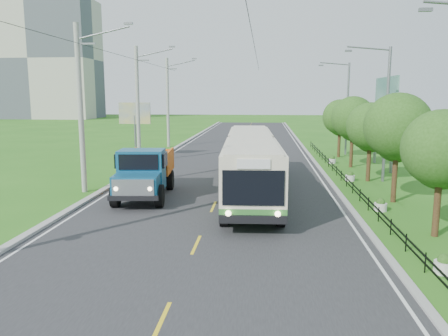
# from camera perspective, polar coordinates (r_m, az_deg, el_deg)

# --- Properties ---
(ground) EXTENTS (240.00, 240.00, 0.00)m
(ground) POSITION_cam_1_polar(r_m,az_deg,el_deg) (17.50, -3.66, -10.01)
(ground) COLOR #296818
(ground) RESTS_ON ground
(road) EXTENTS (14.00, 120.00, 0.02)m
(road) POSITION_cam_1_polar(r_m,az_deg,el_deg) (36.86, 1.09, 0.35)
(road) COLOR #28282B
(road) RESTS_ON ground
(curb_left) EXTENTS (0.40, 120.00, 0.15)m
(curb_left) POSITION_cam_1_polar(r_m,az_deg,el_deg) (38.04, -9.80, 0.59)
(curb_left) COLOR #9E9E99
(curb_left) RESTS_ON ground
(curb_right) EXTENTS (0.30, 120.00, 0.10)m
(curb_right) POSITION_cam_1_polar(r_m,az_deg,el_deg) (37.05, 12.19, 0.25)
(curb_right) COLOR #9E9E99
(curb_right) RESTS_ON ground
(edge_line_left) EXTENTS (0.12, 120.00, 0.00)m
(edge_line_left) POSITION_cam_1_polar(r_m,az_deg,el_deg) (37.91, -8.99, 0.50)
(edge_line_left) COLOR silver
(edge_line_left) RESTS_ON road
(edge_line_right) EXTENTS (0.12, 120.00, 0.00)m
(edge_line_right) POSITION_cam_1_polar(r_m,az_deg,el_deg) (36.99, 11.42, 0.21)
(edge_line_right) COLOR silver
(edge_line_right) RESTS_ON road
(centre_dash) EXTENTS (0.12, 2.20, 0.00)m
(centre_dash) POSITION_cam_1_polar(r_m,az_deg,el_deg) (17.50, -3.66, -9.94)
(centre_dash) COLOR yellow
(centre_dash) RESTS_ON road
(railing_right) EXTENTS (0.04, 40.00, 0.60)m
(railing_right) POSITION_cam_1_polar(r_m,az_deg,el_deg) (31.28, 15.06, -1.07)
(railing_right) COLOR black
(railing_right) RESTS_ON ground
(pole_near) EXTENTS (3.51, 0.32, 10.00)m
(pole_near) POSITION_cam_1_polar(r_m,az_deg,el_deg) (27.54, -18.18, 7.45)
(pole_near) COLOR gray
(pole_near) RESTS_ON ground
(pole_mid) EXTENTS (3.51, 0.32, 10.00)m
(pole_mid) POSITION_cam_1_polar(r_m,az_deg,el_deg) (38.86, -11.15, 8.17)
(pole_mid) COLOR gray
(pole_mid) RESTS_ON ground
(pole_far) EXTENTS (3.51, 0.32, 10.00)m
(pole_far) POSITION_cam_1_polar(r_m,az_deg,el_deg) (50.49, -7.32, 8.52)
(pole_far) COLOR gray
(pole_far) RESTS_ON ground
(tree_second) EXTENTS (3.18, 3.26, 5.30)m
(tree_second) POSITION_cam_1_polar(r_m,az_deg,el_deg) (19.97, 26.52, 1.82)
(tree_second) COLOR #382314
(tree_second) RESTS_ON ground
(tree_third) EXTENTS (3.60, 3.62, 6.00)m
(tree_third) POSITION_cam_1_polar(r_m,az_deg,el_deg) (25.58, 21.76, 4.65)
(tree_third) COLOR #382314
(tree_third) RESTS_ON ground
(tree_fourth) EXTENTS (3.24, 3.31, 5.40)m
(tree_fourth) POSITION_cam_1_polar(r_m,az_deg,el_deg) (31.39, 18.63, 4.85)
(tree_fourth) COLOR #382314
(tree_fourth) RESTS_ON ground
(tree_fifth) EXTENTS (3.48, 3.52, 5.80)m
(tree_fifth) POSITION_cam_1_polar(r_m,az_deg,el_deg) (37.22, 16.53, 6.01)
(tree_fifth) COLOR #382314
(tree_fifth) RESTS_ON ground
(tree_back) EXTENTS (3.30, 3.36, 5.50)m
(tree_back) POSITION_cam_1_polar(r_m,az_deg,el_deg) (43.12, 14.96, 6.22)
(tree_back) COLOR #382314
(tree_back) RESTS_ON ground
(streetlight_mid) EXTENTS (3.02, 0.20, 9.07)m
(streetlight_mid) POSITION_cam_1_polar(r_m,az_deg,el_deg) (31.38, 20.22, 7.17)
(streetlight_mid) COLOR slate
(streetlight_mid) RESTS_ON ground
(streetlight_far) EXTENTS (3.02, 0.20, 9.07)m
(streetlight_far) POSITION_cam_1_polar(r_m,az_deg,el_deg) (45.05, 15.63, 7.91)
(streetlight_far) COLOR slate
(streetlight_far) RESTS_ON ground
(planter_front) EXTENTS (0.64, 0.64, 0.67)m
(planter_front) POSITION_cam_1_polar(r_m,az_deg,el_deg) (16.48, 26.79, -11.24)
(planter_front) COLOR silver
(planter_front) RESTS_ON ground
(planter_near) EXTENTS (0.64, 0.64, 0.67)m
(planter_near) POSITION_cam_1_polar(r_m,az_deg,el_deg) (23.76, 19.76, -4.61)
(planter_near) COLOR silver
(planter_near) RESTS_ON ground
(planter_mid) EXTENTS (0.64, 0.64, 0.67)m
(planter_mid) POSITION_cam_1_polar(r_m,az_deg,el_deg) (31.39, 16.14, -1.11)
(planter_mid) COLOR silver
(planter_mid) RESTS_ON ground
(planter_far) EXTENTS (0.64, 0.64, 0.67)m
(planter_far) POSITION_cam_1_polar(r_m,az_deg,el_deg) (39.17, 13.96, 1.02)
(planter_far) COLOR silver
(planter_far) RESTS_ON ground
(billboard_left) EXTENTS (3.00, 0.20, 5.20)m
(billboard_left) POSITION_cam_1_polar(r_m,az_deg,el_deg) (42.12, -11.58, 6.57)
(billboard_left) COLOR slate
(billboard_left) RESTS_ON ground
(billboard_right) EXTENTS (0.24, 6.00, 7.30)m
(billboard_right) POSITION_cam_1_polar(r_m,az_deg,el_deg) (37.59, 20.36, 8.12)
(billboard_right) COLOR slate
(billboard_right) RESTS_ON ground
(apartment_near) EXTENTS (28.00, 14.00, 30.00)m
(apartment_near) POSITION_cam_1_polar(r_m,az_deg,el_deg) (125.65, -22.73, 12.89)
(apartment_near) COLOR #B7B2A3
(apartment_near) RESTS_ON ground
(apartment_far) EXTENTS (24.00, 14.00, 26.00)m
(apartment_far) POSITION_cam_1_polar(r_m,az_deg,el_deg) (159.53, -26.55, 11.02)
(apartment_far) COLOR #B7B2A3
(apartment_far) RESTS_ON ground
(bus) EXTENTS (3.58, 17.63, 3.38)m
(bus) POSITION_cam_1_polar(r_m,az_deg,el_deg) (26.43, 3.49, 1.17)
(bus) COLOR #33772F
(bus) RESTS_ON ground
(dump_truck) EXTENTS (3.21, 7.07, 2.88)m
(dump_truck) POSITION_cam_1_polar(r_m,az_deg,el_deg) (25.53, -10.28, -0.17)
(dump_truck) COLOR navy
(dump_truck) RESTS_ON ground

